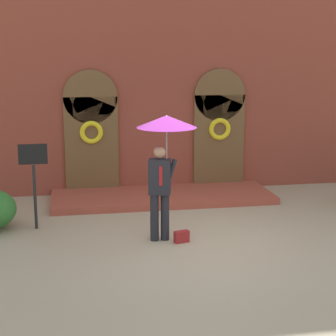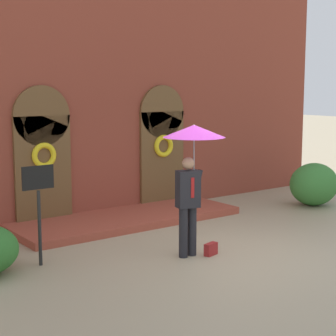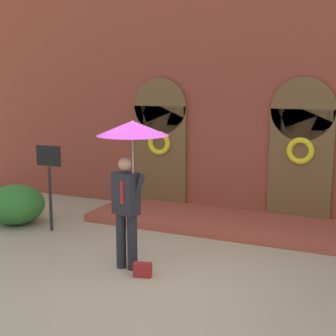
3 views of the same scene
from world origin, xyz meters
TOP-DOWN VIEW (x-y plane):
  - ground_plane at (0.00, 0.00)m, footprint 80.00×80.00m
  - building_facade at (-0.00, 4.15)m, footprint 14.00×2.30m
  - person_with_umbrella at (-0.41, 0.26)m, footprint 1.10×1.10m
  - handbag at (-0.13, 0.06)m, footprint 0.30×0.19m
  - sign_post at (-2.84, 1.37)m, footprint 0.56×0.06m

SIDE VIEW (x-z plane):
  - ground_plane at x=0.00m, z-range 0.00..0.00m
  - handbag at x=-0.13m, z-range 0.00..0.22m
  - sign_post at x=-2.84m, z-range 0.30..2.02m
  - person_with_umbrella at x=-0.41m, z-range 0.73..3.09m
  - building_facade at x=0.00m, z-range -0.12..5.48m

